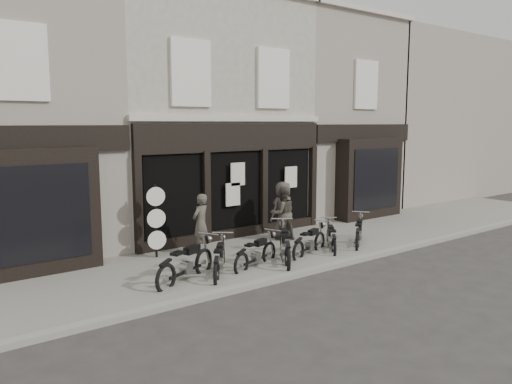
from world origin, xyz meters
TOP-DOWN VIEW (x-y plane):
  - ground_plane at (0.00, 0.00)m, footprint 90.00×90.00m
  - pavement at (0.00, 0.90)m, footprint 30.00×4.20m
  - kerb at (0.00, -1.25)m, footprint 30.00×0.25m
  - central_building at (0.00, 5.95)m, footprint 7.30×6.22m
  - neighbour_left at (-6.35, 5.90)m, footprint 5.60×6.73m
  - neighbour_right at (6.35, 5.90)m, footprint 5.60×6.73m
  - filler_right at (14.50, 6.00)m, footprint 11.00×6.00m
  - motorcycle_0 at (-3.54, -0.04)m, footprint 2.12×1.24m
  - motorcycle_1 at (-2.62, -0.11)m, footprint 1.50×1.75m
  - motorcycle_2 at (-1.45, -0.12)m, footprint 1.90×0.94m
  - motorcycle_3 at (-0.48, -0.16)m, footprint 1.58×2.02m
  - motorcycle_4 at (0.55, -0.07)m, footprint 1.92×0.96m
  - motorcycle_5 at (1.49, -0.03)m, footprint 1.40×1.63m
  - motorcycle_6 at (2.64, -0.11)m, footprint 1.77×1.48m
  - man_left at (-1.96, 1.90)m, footprint 0.75×0.64m
  - man_centre at (1.02, 1.73)m, footprint 0.97×0.82m
  - man_right at (1.21, 1.93)m, footprint 0.95×0.66m
  - advert_sign_post at (-3.22, 2.22)m, footprint 0.54×0.35m

SIDE VIEW (x-z plane):
  - ground_plane at x=0.00m, z-range 0.00..0.00m
  - pavement at x=0.00m, z-range 0.00..0.12m
  - kerb at x=0.00m, z-range 0.00..0.13m
  - motorcycle_5 at x=1.49m, z-range -0.10..0.83m
  - motorcycle_2 at x=-1.45m, z-range -0.10..0.85m
  - motorcycle_4 at x=0.55m, z-range -0.10..0.86m
  - motorcycle_1 at x=-2.62m, z-range -0.10..0.89m
  - motorcycle_6 at x=2.64m, z-range -0.10..0.89m
  - motorcycle_0 at x=-3.54m, z-range -0.11..0.98m
  - motorcycle_3 at x=-0.48m, z-range -0.11..1.00m
  - man_centre at x=1.02m, z-range 0.12..1.87m
  - man_left at x=-1.96m, z-range 0.12..1.87m
  - man_right at x=1.21m, z-range 0.12..2.00m
  - advert_sign_post at x=-3.22m, z-range -0.03..2.18m
  - neighbour_left at x=-6.35m, z-range -0.13..8.21m
  - neighbour_right at x=6.35m, z-range -0.13..8.21m
  - central_building at x=0.00m, z-range -0.09..8.25m
  - filler_right at x=14.50m, z-range 0.00..8.20m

